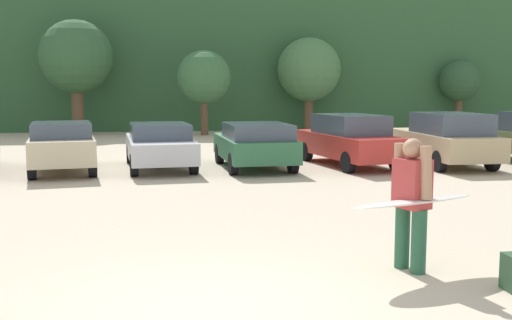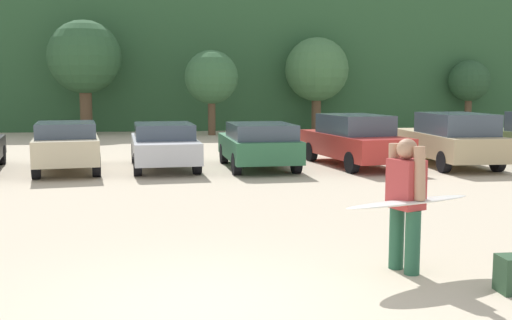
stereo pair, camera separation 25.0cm
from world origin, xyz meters
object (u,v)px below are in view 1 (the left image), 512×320
(parked_car_forest_green, at_px, (255,144))
(surfboard_white, at_px, (415,201))
(parked_car_red, at_px, (349,139))
(person_adult, at_px, (412,197))
(parked_car_champagne, at_px, (62,145))
(parked_car_tan, at_px, (445,139))
(parked_car_silver, at_px, (160,144))

(parked_car_forest_green, height_order, surfboard_white, parked_car_forest_green)
(parked_car_red, relative_size, person_adult, 2.70)
(person_adult, height_order, surfboard_white, person_adult)
(parked_car_champagne, distance_m, parked_car_tan, 11.60)
(parked_car_forest_green, xyz_separation_m, person_adult, (0.66, -10.56, 0.26))
(parked_car_champagne, xyz_separation_m, surfboard_white, (6.31, -10.65, 0.16))
(parked_car_forest_green, bearing_deg, parked_car_silver, 78.05)
(parked_car_tan, height_order, person_adult, person_adult)
(parked_car_champagne, bearing_deg, parked_car_forest_green, -99.85)
(parked_car_silver, relative_size, parked_car_red, 0.97)
(parked_car_champagne, distance_m, surfboard_white, 12.38)
(parked_car_champagne, height_order, surfboard_white, parked_car_champagne)
(parked_car_silver, xyz_separation_m, parked_car_forest_green, (2.84, -0.42, 0.02))
(parked_car_silver, distance_m, surfboard_white, 11.57)
(parked_car_forest_green, distance_m, parked_car_red, 3.03)
(parked_car_red, bearing_deg, parked_car_tan, -107.71)
(parked_car_silver, height_order, person_adult, person_adult)
(parked_car_tan, height_order, surfboard_white, parked_car_tan)
(person_adult, bearing_deg, parked_car_tan, -139.40)
(parked_car_tan, bearing_deg, parked_car_silver, 86.23)
(parked_car_champagne, height_order, parked_car_silver, parked_car_champagne)
(parked_car_forest_green, height_order, person_adult, person_adult)
(parked_car_silver, xyz_separation_m, surfboard_white, (3.53, -11.02, 0.22))
(parked_car_forest_green, relative_size, parked_car_tan, 0.88)
(parked_car_silver, distance_m, parked_car_red, 5.85)
(parked_car_champagne, xyz_separation_m, parked_car_forest_green, (5.62, -0.05, -0.04))
(parked_car_forest_green, bearing_deg, parked_car_tan, -94.36)
(parked_car_forest_green, xyz_separation_m, surfboard_white, (0.69, -10.60, 0.20))
(parked_car_tan, bearing_deg, parked_car_red, 82.28)
(parked_car_red, distance_m, surfboard_white, 11.14)
(parked_car_champagne, xyz_separation_m, parked_car_red, (8.63, 0.24, 0.03))
(person_adult, relative_size, surfboard_white, 0.86)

